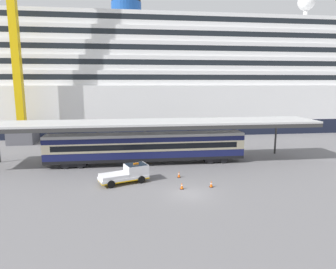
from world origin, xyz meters
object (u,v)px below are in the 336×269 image
Objects in this scene: cruise_ship at (136,80)px; traffic_cone_far at (179,174)px; train_carriage at (146,147)px; traffic_cone_mid at (211,184)px; traffic_cone_near at (182,186)px; dockside_crane at (17,27)px; service_truck at (128,173)px.

cruise_ship is 40.53m from traffic_cone_far.
traffic_cone_mid is (6.11, -9.87, -1.98)m from train_carriage.
train_carriage reaches higher than traffic_cone_far.
cruise_ship reaches higher than traffic_cone_far.
traffic_cone_near is at bearing -95.00° from traffic_cone_far.
traffic_cone_near is 0.01× the size of dockside_crane.
traffic_cone_far reaches higher than traffic_cone_near.
dockside_crane reaches higher than traffic_cone_near.
service_truck is (-1.95, -39.73, -10.22)m from cruise_ship.
train_carriage is at bearing -89.20° from cruise_ship.
cruise_ship is at bearing 38.54° from dockside_crane.
train_carriage is 35.49× the size of traffic_cone_far.
service_truck is at bearing 151.78° from traffic_cone_near.
dockside_crane reaches higher than traffic_cone_far.
train_carriage is at bearing 117.96° from traffic_cone_far.
traffic_cone_far reaches higher than traffic_cone_mid.
train_carriage is 10.65m from traffic_cone_near.
dockside_crane is at bearing -141.46° from cruise_ship.
service_truck reaches higher than traffic_cone_mid.
service_truck reaches higher than traffic_cone_near.
dockside_crane is (-23.57, 26.60, 19.45)m from traffic_cone_near.
train_carriage is 36.96× the size of traffic_cone_near.
traffic_cone_far is (0.33, 3.77, 0.01)m from traffic_cone_near.
train_carriage is at bearing -38.84° from dockside_crane.
train_carriage reaches higher than traffic_cone_near.
service_truck is 7.98× the size of traffic_cone_near.
dockside_crane is (-26.69, 26.44, 19.45)m from traffic_cone_mid.
service_truck is at bearing 162.18° from traffic_cone_mid.
service_truck is (-2.41, -7.13, -1.33)m from train_carriage.
service_truck is 8.97m from traffic_cone_mid.
train_carriage is 37.31× the size of traffic_cone_mid.
dockside_crane is (-20.12, -16.03, 8.58)m from cruise_ship.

